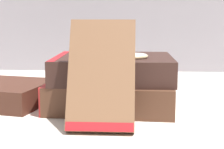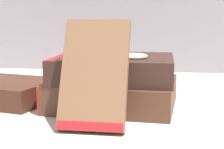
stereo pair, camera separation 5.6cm
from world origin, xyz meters
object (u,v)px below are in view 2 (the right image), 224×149
Objects in this scene: reading_glasses at (106,88)px; pocket_watch at (132,56)px; book_flat_bottom at (109,93)px; book_leaning_front at (94,78)px; book_flat_top at (111,68)px.

pocket_watch is at bearing -62.32° from reading_glasses.
book_flat_bottom is at bearing -73.75° from reading_glasses.
book_leaning_front is (-0.00, -0.12, 0.05)m from book_flat_bottom.
pocket_watch reaches higher than book_flat_top.
book_leaning_front reaches higher than pocket_watch.
book_flat_top reaches higher than reading_glasses.
book_leaning_front reaches higher than book_flat_top.
book_flat_bottom is 0.13m from book_leaning_front.
book_flat_top is at bearing 151.05° from pocket_watch.
book_flat_bottom is at bearing 152.70° from pocket_watch.
book_leaning_front is at bearing -79.15° from reading_glasses.
book_flat_top is at bearing -6.75° from book_flat_bottom.
book_leaning_front is at bearing -93.11° from book_flat_top.
book_flat_bottom is 1.42× the size of book_leaning_front.
book_flat_top is 0.16m from reading_glasses.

